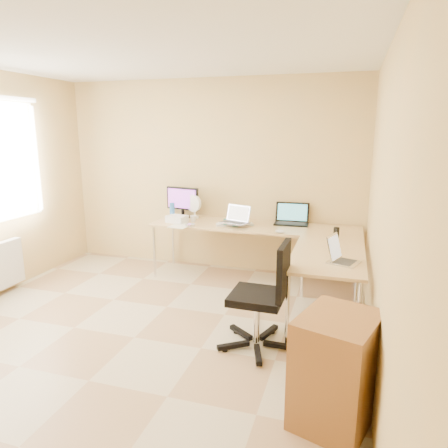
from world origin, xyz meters
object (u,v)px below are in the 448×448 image
(laptop_black, at_px, (292,214))
(keyboard, at_px, (235,224))
(laptop_center, at_px, (235,215))
(desk_main, at_px, (254,253))
(monitor, at_px, (183,202))
(mug, at_px, (193,219))
(office_chair, at_px, (257,294))
(desk_fan, at_px, (195,207))
(laptop_return, at_px, (344,252))
(water_bottle, at_px, (172,211))
(desk_return, at_px, (326,289))
(cabinet, at_px, (336,372))

(laptop_black, xyz_separation_m, keyboard, (-0.69, -0.27, -0.13))
(laptop_center, xyz_separation_m, keyboard, (-0.02, 0.07, -0.14))
(desk_main, height_order, monitor, monitor)
(laptop_black, bearing_deg, mug, -172.05)
(monitor, height_order, office_chair, monitor)
(laptop_black, bearing_deg, desk_fan, 177.39)
(office_chair, bearing_deg, laptop_return, 31.19)
(laptop_center, relative_size, water_bottle, 1.39)
(laptop_return, xyz_separation_m, office_chair, (-0.71, -0.42, -0.33))
(desk_return, height_order, water_bottle, water_bottle)
(desk_main, distance_m, laptop_return, 1.74)
(desk_return, xyz_separation_m, cabinet, (0.15, -1.46, -0.01))
(mug, height_order, cabinet, mug)
(desk_main, bearing_deg, water_bottle, -178.72)
(desk_return, distance_m, keyboard, 1.58)
(mug, height_order, laptop_return, laptop_return)
(desk_return, bearing_deg, laptop_center, 144.19)
(keyboard, distance_m, cabinet, 2.78)
(desk_main, xyz_separation_m, monitor, (-1.07, 0.20, 0.58))
(monitor, distance_m, water_bottle, 0.25)
(cabinet, bearing_deg, desk_main, 132.30)
(monitor, xyz_separation_m, water_bottle, (-0.06, -0.23, -0.09))
(keyboard, bearing_deg, desk_return, -59.97)
(water_bottle, bearing_deg, desk_fan, 43.67)
(desk_main, xyz_separation_m, mug, (-0.82, -0.04, 0.41))
(desk_main, relative_size, water_bottle, 11.04)
(desk_main, height_order, desk_fan, desk_fan)
(desk_fan, relative_size, office_chair, 0.30)
(monitor, xyz_separation_m, keyboard, (0.83, -0.27, -0.20))
(laptop_return, bearing_deg, laptop_center, 69.64)
(desk_main, distance_m, desk_return, 1.40)
(monitor, bearing_deg, laptop_black, 10.43)
(desk_main, bearing_deg, laptop_center, -148.77)
(monitor, bearing_deg, laptop_return, -22.95)
(desk_main, bearing_deg, keyboard, -163.97)
(laptop_black, relative_size, cabinet, 0.55)
(desk_main, relative_size, office_chair, 2.66)
(monitor, bearing_deg, cabinet, -40.02)
(desk_main, bearing_deg, cabinet, -65.39)
(laptop_black, bearing_deg, desk_return, -68.68)
(water_bottle, distance_m, desk_fan, 0.33)
(laptop_return, bearing_deg, laptop_black, 44.37)
(keyboard, distance_m, laptop_return, 1.81)
(desk_main, xyz_separation_m, laptop_black, (0.44, 0.20, 0.50))
(desk_main, xyz_separation_m, laptop_center, (-0.22, -0.14, 0.52))
(laptop_center, xyz_separation_m, water_bottle, (-0.90, 0.11, -0.03))
(water_bottle, bearing_deg, laptop_return, -28.46)
(desk_main, xyz_separation_m, desk_fan, (-0.89, 0.20, 0.52))
(laptop_return, height_order, cabinet, laptop_return)
(desk_fan, bearing_deg, mug, -54.37)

